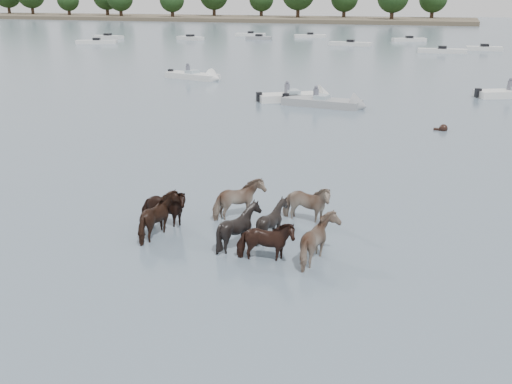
% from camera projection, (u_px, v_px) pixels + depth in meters
% --- Properties ---
extents(ground, '(400.00, 400.00, 0.00)m').
position_uv_depth(ground, '(219.00, 260.00, 15.38)').
color(ground, '#4A5A6B').
rests_on(ground, ground).
extents(shoreline, '(160.00, 30.00, 1.00)m').
position_uv_depth(shoreline, '(194.00, 18.00, 170.84)').
color(shoreline, '#4C4233').
rests_on(shoreline, ground).
extents(pony_herd, '(6.77, 4.11, 1.45)m').
position_uv_depth(pony_herd, '(244.00, 221.00, 16.64)').
color(pony_herd, black).
rests_on(pony_herd, ground).
extents(swimming_pony, '(0.72, 0.44, 0.44)m').
position_uv_depth(swimming_pony, '(442.00, 129.00, 30.15)').
color(swimming_pony, black).
rests_on(swimming_pony, ground).
extents(motorboat_a, '(5.21, 4.11, 1.92)m').
position_uv_depth(motorboat_a, '(303.00, 97.00, 38.95)').
color(motorboat_a, silver).
rests_on(motorboat_a, ground).
extents(motorboat_b, '(5.74, 2.22, 1.92)m').
position_uv_depth(motorboat_b, '(333.00, 104.00, 36.47)').
color(motorboat_b, gray).
rests_on(motorboat_b, ground).
extents(motorboat_f, '(5.59, 2.88, 1.92)m').
position_uv_depth(motorboat_f, '(199.00, 77.00, 48.61)').
color(motorboat_f, silver).
rests_on(motorboat_f, ground).
extents(distant_flotilla, '(103.66, 26.57, 0.93)m').
position_uv_depth(distant_flotilla, '(411.00, 44.00, 81.47)').
color(distant_flotilla, silver).
rests_on(distant_flotilla, ground).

